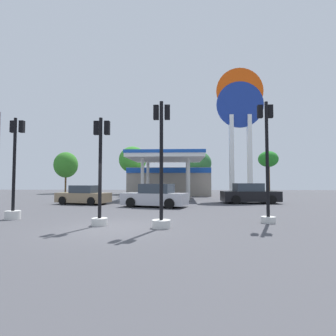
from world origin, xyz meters
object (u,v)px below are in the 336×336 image
tree_1 (133,160)px  tree_3 (268,160)px  tree_0 (66,165)px  traffic_signal_0 (267,169)px  traffic_signal_1 (14,184)px  traffic_signal_2 (161,181)px  station_pole_sign (240,114)px  tree_2 (199,163)px  car_2 (155,196)px  car_0 (84,196)px  traffic_signal_3 (100,181)px  car_1 (250,194)px

tree_1 → tree_3: (19.69, 2.19, 0.12)m
tree_0 → traffic_signal_0: bearing=-52.2°
traffic_signal_1 → traffic_signal_2: bearing=-15.3°
tree_0 → tree_1: tree_1 is taller
station_pole_sign → tree_2: size_ratio=2.22×
car_2 → tree_0: 25.61m
car_2 → tree_2: 20.24m
traffic_signal_0 → tree_0: (-20.88, 26.95, 1.91)m
tree_0 → car_0: bearing=-62.2°
traffic_signal_1 → tree_3: 34.41m
traffic_signal_1 → traffic_signal_3: 4.81m
station_pole_sign → tree_1: 17.00m
tree_2 → tree_3: 10.38m
station_pole_sign → traffic_signal_1: bearing=-133.3°
car_0 → tree_1: bearing=87.6°
station_pole_sign → car_1: 9.34m
traffic_signal_2 → tree_3: 32.40m
traffic_signal_0 → tree_0: tree_0 is taller
car_0 → car_2: size_ratio=0.91×
traffic_signal_0 → traffic_signal_1: bearing=177.5°
traffic_signal_2 → car_1: bearing=61.6°
car_0 → traffic_signal_3: 10.70m
car_1 → traffic_signal_3: size_ratio=1.06×
traffic_signal_3 → tree_3: bearing=60.8°
traffic_signal_3 → car_0: bearing=113.9°
car_0 → tree_2: bearing=59.8°
traffic_signal_3 → car_2: bearing=79.3°
car_2 → traffic_signal_1: size_ratio=1.00×
traffic_signal_2 → tree_3: (13.55, 29.26, 3.17)m
car_2 → tree_1: size_ratio=0.71×
car_1 → tree_1: size_ratio=0.69×
car_0 → traffic_signal_2: traffic_signal_2 is taller
car_0 → tree_1: (0.70, 16.88, 4.18)m
traffic_signal_3 → tree_3: tree_3 is taller
station_pole_sign → traffic_signal_0: 16.62m
traffic_signal_1 → traffic_signal_3: size_ratio=1.09×
car_1 → traffic_signal_0: traffic_signal_0 is taller
tree_0 → tree_3: tree_3 is taller
traffic_signal_2 → tree_2: bearing=83.1°
tree_3 → traffic_signal_1: bearing=-127.1°
traffic_signal_2 → tree_2: tree_2 is taller
car_0 → tree_1: tree_1 is taller
traffic_signal_0 → tree_3: 29.39m
station_pole_sign → car_2: station_pole_sign is taller
tree_0 → tree_3: size_ratio=0.99×
car_2 → car_0: bearing=161.0°
tree_1 → car_2: bearing=-74.9°
tree_0 → tree_2: bearing=-2.2°
car_1 → tree_2: tree_2 is taller
station_pole_sign → tree_3: bearing=61.6°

